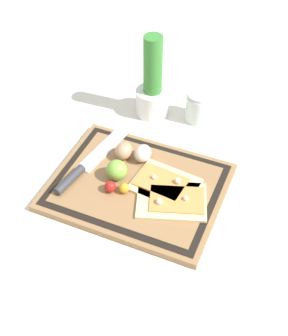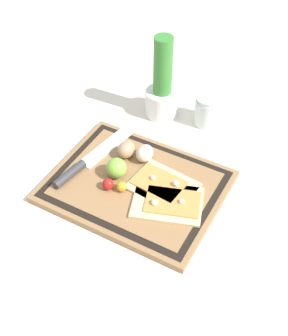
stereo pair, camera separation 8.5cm
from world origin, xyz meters
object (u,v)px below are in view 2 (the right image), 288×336
at_px(lime, 116,168).
at_px(sauce_jar, 207,112).
at_px(knife, 82,165).
at_px(egg_pink, 145,153).
at_px(pizza_slice_far, 162,185).
at_px(herb_pot, 162,89).
at_px(pizza_slice_near, 169,202).
at_px(egg_brown, 126,150).
at_px(cherry_tomato_yellow, 122,187).
at_px(cherry_tomato_red, 108,184).

height_order(lime, sauce_jar, sauce_jar).
height_order(knife, egg_pink, egg_pink).
height_order(pizza_slice_far, herb_pot, herb_pot).
xyz_separation_m(knife, herb_pot, (0.06, 0.32, 0.06)).
bearing_deg(pizza_slice_far, pizza_slice_near, -47.92).
height_order(egg_brown, herb_pot, herb_pot).
distance_m(pizza_slice_far, cherry_tomato_yellow, 0.10).
bearing_deg(pizza_slice_near, cherry_tomato_red, -170.31).
relative_size(cherry_tomato_yellow, herb_pot, 0.10).
relative_size(cherry_tomato_red, herb_pot, 0.11).
xyz_separation_m(egg_pink, cherry_tomato_red, (-0.03, -0.13, -0.01)).
bearing_deg(sauce_jar, herb_pot, -169.37).
relative_size(lime, cherry_tomato_red, 1.85).
distance_m(pizza_slice_near, pizza_slice_far, 0.06).
relative_size(egg_brown, herb_pot, 0.21).
distance_m(pizza_slice_near, knife, 0.25).
xyz_separation_m(pizza_slice_near, egg_pink, (-0.12, 0.11, 0.02)).
relative_size(pizza_slice_near, lime, 3.70).
xyz_separation_m(pizza_slice_near, herb_pot, (-0.19, 0.32, 0.06)).
relative_size(pizza_slice_far, knife, 0.58).
bearing_deg(cherry_tomato_yellow, herb_pot, 100.95).
relative_size(knife, egg_brown, 5.49).
distance_m(pizza_slice_far, egg_brown, 0.15).
xyz_separation_m(cherry_tomato_red, herb_pot, (-0.03, 0.35, 0.05)).
bearing_deg(cherry_tomato_yellow, sauce_jar, 79.32).
xyz_separation_m(pizza_slice_near, pizza_slice_far, (-0.04, 0.04, 0.00)).
xyz_separation_m(cherry_tomato_yellow, sauce_jar, (0.07, 0.36, 0.01)).
bearing_deg(pizza_slice_near, knife, 179.29).
bearing_deg(sauce_jar, pizza_slice_near, -81.57).
bearing_deg(herb_pot, cherry_tomato_yellow, -79.05).
distance_m(egg_pink, cherry_tomato_yellow, 0.12).
distance_m(cherry_tomato_red, cherry_tomato_yellow, 0.03).
bearing_deg(sauce_jar, cherry_tomato_yellow, -100.68).
bearing_deg(knife, pizza_slice_far, 10.61).
xyz_separation_m(pizza_slice_near, egg_brown, (-0.17, 0.10, 0.02)).
bearing_deg(knife, cherry_tomato_red, -16.74).
xyz_separation_m(pizza_slice_near, lime, (-0.16, 0.02, 0.02)).
distance_m(knife, sauce_jar, 0.40).
bearing_deg(herb_pot, egg_pink, -73.94).
height_order(cherry_tomato_yellow, herb_pot, herb_pot).
bearing_deg(lime, knife, -168.88).
xyz_separation_m(pizza_slice_near, cherry_tomato_yellow, (-0.12, -0.02, 0.01)).
relative_size(pizza_slice_near, herb_pot, 0.78).
height_order(cherry_tomato_yellow, sauce_jar, sauce_jar).
bearing_deg(sauce_jar, lime, -107.90).
height_order(pizza_slice_far, knife, pizza_slice_far).
height_order(lime, herb_pot, herb_pot).
relative_size(pizza_slice_near, cherry_tomato_red, 6.87).
bearing_deg(egg_pink, herb_pot, 106.06).
distance_m(knife, egg_brown, 0.12).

